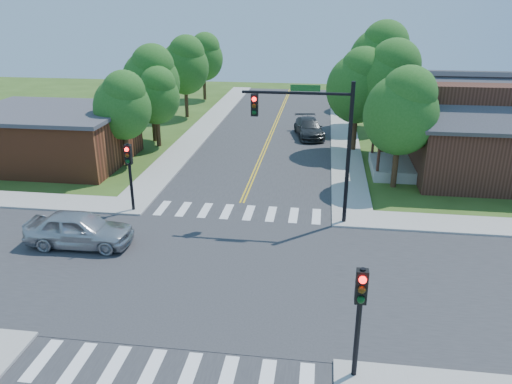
# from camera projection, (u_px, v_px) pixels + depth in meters

# --- Properties ---
(ground) EXTENTS (100.00, 100.00, 0.00)m
(ground) POSITION_uv_depth(u_px,v_px,m) (213.00, 271.00, 21.05)
(ground) COLOR #304C17
(ground) RESTS_ON ground
(road_ns) EXTENTS (10.00, 90.00, 0.04)m
(road_ns) POSITION_uv_depth(u_px,v_px,m) (213.00, 271.00, 21.05)
(road_ns) COLOR #2D2D30
(road_ns) RESTS_ON ground
(road_ew) EXTENTS (90.00, 10.00, 0.04)m
(road_ew) POSITION_uv_depth(u_px,v_px,m) (213.00, 271.00, 21.04)
(road_ew) COLOR #2D2D30
(road_ew) RESTS_ON ground
(intersection_patch) EXTENTS (10.20, 10.20, 0.06)m
(intersection_patch) POSITION_uv_depth(u_px,v_px,m) (213.00, 271.00, 21.05)
(intersection_patch) COLOR #2D2D30
(intersection_patch) RESTS_ON ground
(sidewalk_ne) EXTENTS (40.00, 40.00, 0.14)m
(sidewalk_ne) POSITION_uv_depth(u_px,v_px,m) (493.00, 168.00, 33.62)
(sidewalk_ne) COLOR #9E9B93
(sidewalk_ne) RESTS_ON ground
(sidewalk_nw) EXTENTS (40.00, 40.00, 0.14)m
(sidewalk_nw) POSITION_uv_depth(u_px,v_px,m) (53.00, 150.00, 37.62)
(sidewalk_nw) COLOR #9E9B93
(sidewalk_nw) RESTS_ON ground
(crosswalk_north) EXTENTS (8.85, 2.00, 0.01)m
(crosswalk_north) POSITION_uv_depth(u_px,v_px,m) (238.00, 212.00, 26.76)
(crosswalk_north) COLOR white
(crosswalk_north) RESTS_ON ground
(crosswalk_south) EXTENTS (8.85, 2.00, 0.01)m
(crosswalk_south) POSITION_uv_depth(u_px,v_px,m) (169.00, 373.00, 15.32)
(crosswalk_south) COLOR white
(crosswalk_south) RESTS_ON ground
(centerline) EXTENTS (0.30, 90.00, 0.01)m
(centerline) POSITION_uv_depth(u_px,v_px,m) (213.00, 271.00, 21.04)
(centerline) COLOR gold
(centerline) RESTS_ON ground
(signal_mast_ne) EXTENTS (5.30, 0.42, 7.20)m
(signal_mast_ne) POSITION_uv_depth(u_px,v_px,m) (315.00, 130.00, 23.95)
(signal_mast_ne) COLOR black
(signal_mast_ne) RESTS_ON ground
(signal_pole_se) EXTENTS (0.34, 0.42, 3.80)m
(signal_pole_se) POSITION_uv_depth(u_px,v_px,m) (360.00, 304.00, 14.19)
(signal_pole_se) COLOR black
(signal_pole_se) RESTS_ON ground
(signal_pole_nw) EXTENTS (0.34, 0.42, 3.80)m
(signal_pole_nw) POSITION_uv_depth(u_px,v_px,m) (129.00, 165.00, 25.94)
(signal_pole_nw) COLOR black
(signal_pole_nw) RESTS_ON ground
(house_ne) EXTENTS (13.05, 8.80, 7.11)m
(house_ne) POSITION_uv_depth(u_px,v_px,m) (498.00, 126.00, 31.06)
(house_ne) COLOR #331A11
(house_ne) RESTS_ON ground
(building_nw) EXTENTS (10.40, 8.40, 3.73)m
(building_nw) POSITION_uv_depth(u_px,v_px,m) (52.00, 136.00, 34.34)
(building_nw) COLOR brown
(building_nw) RESTS_ON ground
(tree_e_a) EXTENTS (4.30, 4.09, 7.32)m
(tree_e_a) POSITION_uv_depth(u_px,v_px,m) (403.00, 109.00, 28.68)
(tree_e_a) COLOR #382314
(tree_e_a) RESTS_ON ground
(tree_e_b) EXTENTS (4.86, 4.62, 8.27)m
(tree_e_b) POSITION_uv_depth(u_px,v_px,m) (390.00, 80.00, 34.98)
(tree_e_b) COLOR #382314
(tree_e_b) RESTS_ON ground
(tree_e_c) EXTENTS (5.38, 5.11, 9.15)m
(tree_e_c) POSITION_uv_depth(u_px,v_px,m) (381.00, 58.00, 42.11)
(tree_e_c) COLOR #382314
(tree_e_c) RESTS_ON ground
(tree_e_d) EXTENTS (4.87, 4.63, 8.28)m
(tree_e_d) POSITION_uv_depth(u_px,v_px,m) (378.00, 55.00, 49.85)
(tree_e_d) COLOR #382314
(tree_e_d) RESTS_ON ground
(tree_w_a) EXTENTS (3.82, 3.63, 6.49)m
(tree_w_a) POSITION_uv_depth(u_px,v_px,m) (123.00, 104.00, 32.81)
(tree_w_a) COLOR #382314
(tree_w_a) RESTS_ON ground
(tree_w_b) EXTENTS (4.48, 4.26, 7.61)m
(tree_w_b) POSITION_uv_depth(u_px,v_px,m) (151.00, 78.00, 38.35)
(tree_w_b) COLOR #382314
(tree_w_b) RESTS_ON ground
(tree_w_c) EXTENTS (4.52, 4.29, 7.68)m
(tree_w_c) POSITION_uv_depth(u_px,v_px,m) (185.00, 64.00, 46.36)
(tree_w_c) COLOR #382314
(tree_w_c) RESTS_ON ground
(tree_w_d) EXTENTS (4.32, 4.11, 7.35)m
(tree_w_d) POSITION_uv_depth(u_px,v_px,m) (204.00, 56.00, 54.72)
(tree_w_d) COLOR #382314
(tree_w_d) RESTS_ON ground
(tree_house) EXTENTS (4.51, 4.28, 7.66)m
(tree_house) POSITION_uv_depth(u_px,v_px,m) (359.00, 84.00, 35.65)
(tree_house) COLOR #382314
(tree_house) RESTS_ON ground
(tree_bldg) EXTENTS (3.62, 3.44, 6.15)m
(tree_bldg) POSITION_uv_depth(u_px,v_px,m) (156.00, 94.00, 37.35)
(tree_bldg) COLOR #382314
(tree_bldg) RESTS_ON ground
(car_silver) EXTENTS (2.17, 4.96, 1.66)m
(car_silver) POSITION_uv_depth(u_px,v_px,m) (79.00, 230.00, 22.92)
(car_silver) COLOR #B4B7BB
(car_silver) RESTS_ON ground
(car_dgrey) EXTENTS (3.94, 5.79, 1.46)m
(car_dgrey) POSITION_uv_depth(u_px,v_px,m) (309.00, 128.00, 41.06)
(car_dgrey) COLOR #292C2E
(car_dgrey) RESTS_ON ground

